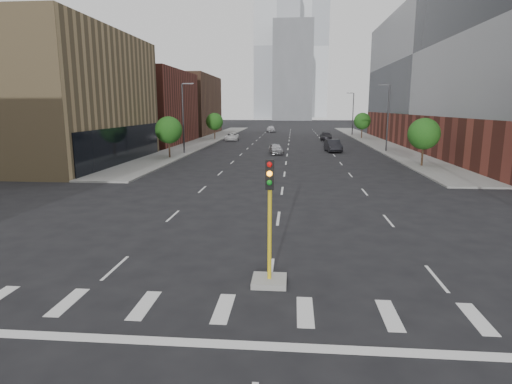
# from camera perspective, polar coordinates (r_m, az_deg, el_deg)

# --- Properties ---
(sidewalk_left_far) EXTENTS (5.00, 92.00, 0.15)m
(sidewalk_left_far) POSITION_cam_1_polar(r_m,az_deg,el_deg) (80.83, -6.34, 6.95)
(sidewalk_left_far) COLOR gray
(sidewalk_left_far) RESTS_ON ground
(sidewalk_right_far) EXTENTS (5.00, 92.00, 0.15)m
(sidewalk_right_far) POSITION_cam_1_polar(r_m,az_deg,el_deg) (80.55, 15.24, 6.61)
(sidewalk_right_far) COLOR gray
(sidewalk_right_far) RESTS_ON ground
(building_left_mid) EXTENTS (20.00, 24.00, 14.00)m
(building_left_mid) POSITION_cam_1_polar(r_m,az_deg,el_deg) (53.19, -27.68, 11.01)
(building_left_mid) COLOR #987F55
(building_left_mid) RESTS_ON ground
(building_left_far_a) EXTENTS (20.00, 22.00, 12.00)m
(building_left_far_a) POSITION_cam_1_polar(r_m,az_deg,el_deg) (76.47, -17.03, 10.73)
(building_left_far_a) COLOR brown
(building_left_far_a) RESTS_ON ground
(building_left_far_b) EXTENTS (20.00, 24.00, 13.00)m
(building_left_far_b) POSITION_cam_1_polar(r_m,az_deg,el_deg) (101.09, -11.50, 11.30)
(building_left_far_b) COLOR brown
(building_left_far_b) RESTS_ON ground
(building_right_main) EXTENTS (24.00, 70.00, 22.00)m
(building_right_main) POSITION_cam_1_polar(r_m,az_deg,el_deg) (71.29, 29.66, 13.81)
(building_right_main) COLOR brown
(building_right_main) RESTS_ON ground
(tower_left) EXTENTS (22.00, 22.00, 70.00)m
(tower_left) POSITION_cam_1_polar(r_m,az_deg,el_deg) (227.07, 2.86, 18.59)
(tower_left) COLOR #B2B7BC
(tower_left) RESTS_ON ground
(tower_right) EXTENTS (20.00, 20.00, 80.00)m
(tower_right) POSITION_cam_1_polar(r_m,az_deg,el_deg) (267.38, 7.28, 18.48)
(tower_right) COLOR #B2B7BC
(tower_right) RESTS_ON ground
(tower_mid) EXTENTS (18.00, 18.00, 44.00)m
(tower_mid) POSITION_cam_1_polar(r_m,az_deg,el_deg) (205.67, 4.92, 15.68)
(tower_mid) COLOR slate
(tower_mid) RESTS_ON ground
(median_traffic_signal) EXTENTS (1.20, 1.20, 4.40)m
(median_traffic_signal) POSITION_cam_1_polar(r_m,az_deg,el_deg) (14.95, 1.80, -8.74)
(median_traffic_signal) COLOR #999993
(median_traffic_signal) RESTS_ON ground
(streetlight_right_a) EXTENTS (1.60, 0.22, 9.07)m
(streetlight_right_a) POSITION_cam_1_polar(r_m,az_deg,el_deg) (61.38, 17.11, 9.79)
(streetlight_right_a) COLOR #2D2D30
(streetlight_right_a) RESTS_ON ground
(streetlight_right_b) EXTENTS (1.60, 0.22, 9.07)m
(streetlight_right_b) POSITION_cam_1_polar(r_m,az_deg,el_deg) (95.90, 12.75, 10.37)
(streetlight_right_b) COLOR #2D2D30
(streetlight_right_b) RESTS_ON ground
(streetlight_left) EXTENTS (1.60, 0.22, 9.07)m
(streetlight_left) POSITION_cam_1_polar(r_m,az_deg,el_deg) (56.86, -9.61, 10.04)
(streetlight_left) COLOR #2D2D30
(streetlight_left) RESTS_ON ground
(tree_left_near) EXTENTS (3.20, 3.20, 4.85)m
(tree_left_near) POSITION_cam_1_polar(r_m,az_deg,el_deg) (52.25, -11.56, 8.10)
(tree_left_near) COLOR #382619
(tree_left_near) RESTS_ON ground
(tree_left_far) EXTENTS (3.20, 3.20, 4.85)m
(tree_left_far) POSITION_cam_1_polar(r_m,az_deg,el_deg) (81.45, -5.55, 9.34)
(tree_left_far) COLOR #382619
(tree_left_far) RESTS_ON ground
(tree_right_near) EXTENTS (3.20, 3.20, 4.85)m
(tree_right_near) POSITION_cam_1_polar(r_m,az_deg,el_deg) (47.04, 21.49, 7.23)
(tree_right_near) COLOR #382619
(tree_right_near) RESTS_ON ground
(tree_right_far) EXTENTS (3.20, 3.20, 4.85)m
(tree_right_far) POSITION_cam_1_polar(r_m,az_deg,el_deg) (86.12, 13.99, 9.16)
(tree_right_far) COLOR #382619
(tree_right_far) RESTS_ON ground
(car_near_left) EXTENTS (2.30, 4.28, 1.38)m
(car_near_left) POSITION_cam_1_polar(r_m,az_deg,el_deg) (56.41, 2.66, 5.78)
(car_near_left) COLOR #B2B1B6
(car_near_left) RESTS_ON ground
(car_mid_right) EXTENTS (2.31, 5.24, 1.68)m
(car_mid_right) POSITION_cam_1_polar(r_m,az_deg,el_deg) (60.13, 10.23, 6.10)
(car_mid_right) COLOR black
(car_mid_right) RESTS_ON ground
(car_far_left) EXTENTS (2.66, 5.22, 1.41)m
(car_far_left) POSITION_cam_1_polar(r_m,az_deg,el_deg) (79.36, -3.23, 7.38)
(car_far_left) COLOR silver
(car_far_left) RESTS_ON ground
(car_deep_right) EXTENTS (2.36, 5.28, 1.51)m
(car_deep_right) POSITION_cam_1_polar(r_m,az_deg,el_deg) (80.62, 9.31, 7.34)
(car_deep_right) COLOR black
(car_deep_right) RESTS_ON ground
(car_distant) EXTENTS (2.46, 4.85, 1.58)m
(car_distant) POSITION_cam_1_polar(r_m,az_deg,el_deg) (106.16, 2.01, 8.42)
(car_distant) COLOR silver
(car_distant) RESTS_ON ground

